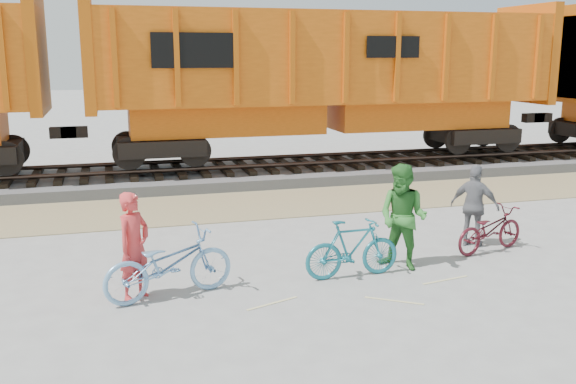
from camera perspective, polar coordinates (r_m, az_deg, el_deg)
The scene contains 11 objects.
ground at distance 10.72m, azimuth 2.76°, elevation -7.78°, with size 120.00×120.00×0.00m, color #9E9E99.
gravel_strip at distance 15.81m, azimuth -3.58°, elevation -1.16°, with size 120.00×3.00×0.02m, color tan.
ballast_bed at distance 19.15m, azimuth -5.82°, elevation 1.58°, with size 120.00×4.00×0.30m, color slate.
track at distance 19.09m, azimuth -5.84°, elevation 2.54°, with size 120.00×2.60×0.24m.
hopper_car_center at distance 19.65m, azimuth 3.51°, elevation 10.28°, with size 14.00×3.13×4.65m.
bicycle_blue at distance 9.97m, azimuth -10.54°, elevation -6.29°, with size 0.71×2.04×1.07m, color #79ACDA.
bicycle_teal at distance 10.72m, azimuth 5.74°, elevation -5.03°, with size 0.47×1.65×0.99m, color #1B6E7F.
bicycle_maroon at distance 12.63m, azimuth 17.50°, elevation -3.20°, with size 0.57×1.63×0.86m, color #51151E.
person_solo at distance 9.95m, azimuth -13.54°, elevation -4.69°, with size 0.60×0.40×1.66m, color red.
person_man at distance 11.18m, azimuth 10.19°, elevation -2.21°, with size 0.89×0.69×1.83m, color #2F762C.
person_woman at distance 12.81m, azimuth 16.26°, elevation -1.20°, with size 0.93×0.39×1.60m, color slate.
Camera 1 is at (-3.23, -9.54, 3.67)m, focal length 40.00 mm.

